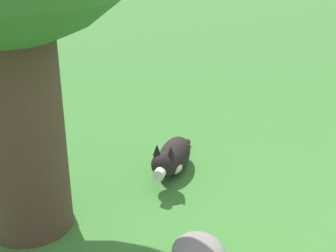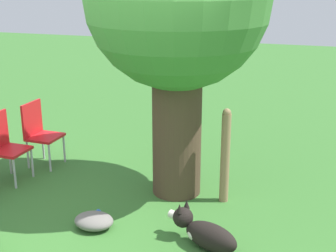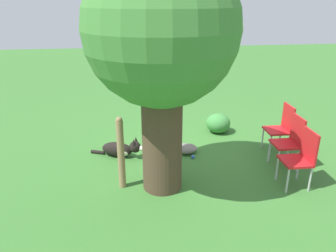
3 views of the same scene
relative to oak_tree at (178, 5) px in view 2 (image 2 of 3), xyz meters
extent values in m
plane|color=#38702D|center=(-0.46, -0.88, -2.31)|extent=(30.00, 30.00, 0.00)
cylinder|color=#4C3828|center=(0.00, 0.00, -1.40)|extent=(0.60, 0.60, 1.82)
ellipsoid|color=black|center=(0.72, -1.16, -2.17)|extent=(0.65, 0.46, 0.28)
ellipsoid|color=silver|center=(0.57, -1.10, -2.18)|extent=(0.28, 0.28, 0.17)
sphere|color=black|center=(0.39, -1.03, -2.08)|extent=(0.28, 0.28, 0.21)
cylinder|color=silver|center=(0.27, -0.98, -2.09)|extent=(0.12, 0.12, 0.09)
cone|color=black|center=(0.37, -1.08, -1.95)|extent=(0.07, 0.07, 0.10)
cone|color=black|center=(0.41, -0.97, -1.95)|extent=(0.07, 0.07, 0.10)
cylinder|color=#937551|center=(0.62, -0.07, -1.75)|extent=(0.11, 0.11, 1.11)
sphere|color=#937551|center=(0.62, -0.07, -1.18)|extent=(0.10, 0.10, 0.10)
cube|color=red|center=(-2.18, -0.38, -1.88)|extent=(0.43, 0.45, 0.04)
cylinder|color=#B7B7BC|center=(-1.99, -0.19, -2.10)|extent=(0.03, 0.03, 0.41)
cylinder|color=#B7B7BC|center=(-2.00, -0.57, -2.10)|extent=(0.03, 0.03, 0.41)
cylinder|color=#B7B7BC|center=(-2.35, -0.18, -2.10)|extent=(0.03, 0.03, 0.41)
cube|color=red|center=(-2.05, 0.24, -1.88)|extent=(0.43, 0.45, 0.04)
cube|color=red|center=(-2.24, 0.24, -1.62)|extent=(0.04, 0.44, 0.48)
cylinder|color=#B7B7BC|center=(-1.86, 0.43, -2.10)|extent=(0.03, 0.03, 0.41)
cylinder|color=#B7B7BC|center=(-1.87, 0.05, -2.10)|extent=(0.03, 0.03, 0.41)
cylinder|color=#B7B7BC|center=(-2.22, 0.43, -2.10)|extent=(0.03, 0.03, 0.41)
cylinder|color=#B7B7BC|center=(-2.23, 0.05, -2.10)|extent=(0.03, 0.03, 0.41)
sphere|color=blue|center=(-0.67, -0.88, -2.27)|extent=(0.07, 0.07, 0.07)
ellipsoid|color=slate|center=(-0.59, -1.15, -2.23)|extent=(0.44, 0.36, 0.16)
camera|label=1|loc=(-3.01, -0.65, -0.27)|focal=50.00mm
camera|label=2|loc=(1.60, -5.20, 0.32)|focal=50.00mm
camera|label=3|loc=(0.49, 4.47, 0.47)|focal=35.00mm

